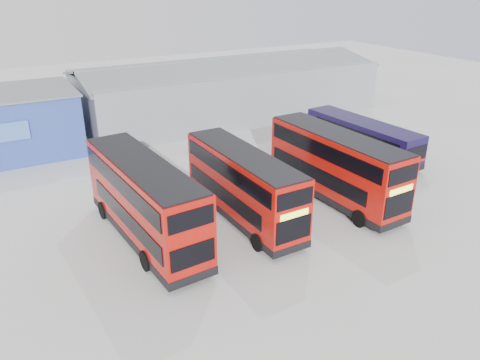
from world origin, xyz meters
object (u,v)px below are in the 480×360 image
(maintenance_shed, at_px, (228,89))
(double_decker_centre, at_px, (243,187))
(double_decker_right, at_px, (335,167))
(double_decker_left, at_px, (145,202))
(single_decker_blue, at_px, (361,138))

(maintenance_shed, distance_m, double_decker_centre, 23.59)
(maintenance_shed, xyz_separation_m, double_decker_right, (-3.63, -21.73, -0.36))
(double_decker_left, bearing_deg, double_decker_centre, 170.71)
(maintenance_shed, xyz_separation_m, double_decker_centre, (-10.17, -21.28, -0.47))
(double_decker_right, height_order, single_decker_blue, double_decker_right)
(maintenance_shed, height_order, double_decker_centre, maintenance_shed)
(double_decker_left, xyz_separation_m, single_decker_blue, (19.59, 4.35, -0.87))
(double_decker_centre, xyz_separation_m, single_decker_blue, (13.75, 4.85, -0.70))
(double_decker_left, relative_size, double_decker_right, 1.03)
(maintenance_shed, bearing_deg, double_decker_right, -99.47)
(double_decker_right, bearing_deg, double_decker_left, 173.03)
(maintenance_shed, relative_size, single_decker_blue, 2.82)
(double_decker_centre, height_order, single_decker_blue, double_decker_centre)
(single_decker_blue, bearing_deg, double_decker_centre, 15.70)
(maintenance_shed, distance_m, double_decker_right, 22.03)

